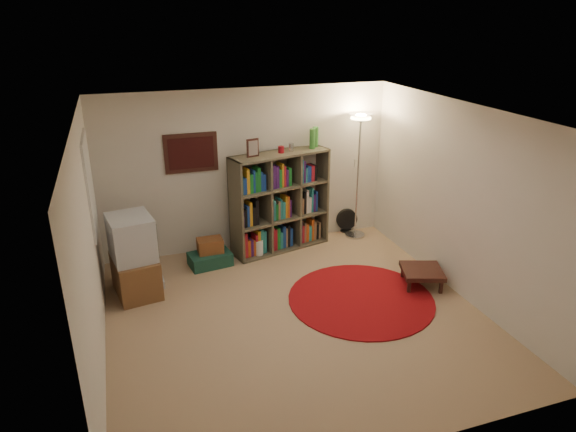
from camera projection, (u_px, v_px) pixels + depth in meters
name	position (u px, v px, depth m)	size (l,w,h in m)	color
room	(291.00, 221.00, 5.94)	(4.54, 4.54, 2.54)	#9F7E5D
bookshelf	(279.00, 203.00, 7.95)	(1.62, 0.79, 1.87)	brown
floor_lamp	(360.00, 136.00, 8.03)	(0.47, 0.47, 2.06)	silver
floor_fan	(347.00, 220.00, 8.75)	(0.37, 0.22, 0.41)	black
tv_stand	(134.00, 257.00, 6.72)	(0.64, 0.83, 1.10)	brown
dvd_box	(151.00, 283.00, 7.05)	(0.34, 0.29, 0.11)	#B9B9BE
suitcase	(210.00, 259.00, 7.63)	(0.65, 0.47, 0.19)	#153A2D
wicker_basket	(210.00, 245.00, 7.59)	(0.37, 0.26, 0.21)	brown
paper_towel	(259.00, 249.00, 7.88)	(0.14, 0.14, 0.27)	white
red_rug	(361.00, 299.00, 6.75)	(1.91, 1.91, 0.02)	maroon
side_table	(422.00, 272.00, 7.02)	(0.68, 0.68, 0.25)	black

